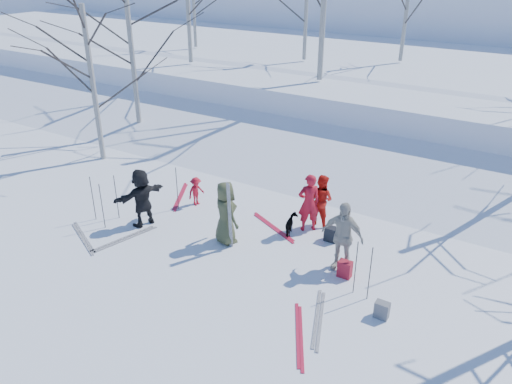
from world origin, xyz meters
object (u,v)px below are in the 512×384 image
Objects in this scene: dog at (291,225)px; backpack_grey at (382,310)px; skier_red_seated at (196,191)px; backpack_dark at (331,234)px; skier_olive_center at (226,213)px; backpack_red at (345,269)px; skier_grey_west at (142,198)px; skier_cream_east at (342,236)px; skier_redor_behind at (321,200)px; skier_red_north at (309,203)px.

dog is 3.83m from backpack_grey.
skier_red_seated is at bearing -21.79° from dog.
backpack_dark is (4.34, 0.21, -0.25)m from skier_red_seated.
skier_red_seated is 1.39× the size of dog.
skier_red_seated is at bearing -8.20° from skier_olive_center.
skier_red_seated reaches higher than backpack_red.
dog is (3.79, 1.69, -0.56)m from skier_grey_west.
skier_cream_east is 5.63m from skier_grey_west.
backpack_dark is at bearing -76.40° from skier_red_seated.
skier_olive_center is 2.78m from skier_redor_behind.
skier_cream_east is at bearing 130.63° from backpack_red.
skier_olive_center reaches higher than skier_red_seated.
backpack_red is at bearing 142.05° from backpack_grey.
dog is 2.28m from backpack_red.
skier_redor_behind is 4.15m from backpack_grey.
skier_cream_east is 2.05m from backpack_grey.
skier_red_north is 4.16× the size of backpack_dark.
backpack_dark is (0.80, -0.21, -0.63)m from skier_red_north.
skier_olive_center is 4.11× the size of backpack_red.
backpack_red is (2.01, -1.09, -0.06)m from dog.
backpack_dark is at bearing 143.33° from skier_redor_behind.
skier_grey_west is at bearing -15.29° from skier_red_north.
skier_red_seated is at bearing 170.23° from skier_cream_east.
skier_cream_east is 2.04m from dog.
skier_red_seated is at bearing 162.25° from backpack_grey.
skier_red_north is at bearing 139.62° from skier_cream_east.
skier_olive_center is at bearing -112.16° from skier_red_seated.
skier_cream_east is 2.76× the size of dog.
skier_red_seated is at bearing 24.11° from skier_redor_behind.
skier_olive_center reaches higher than skier_red_north.
skier_olive_center is 4.31× the size of backpack_dark.
skier_red_north is 3.59m from skier_red_seated.
skier_redor_behind reaches higher than skier_red_seated.
skier_cream_east reaches higher than skier_olive_center.
skier_cream_east is at bearing 114.30° from skier_grey_west.
backpack_grey is (6.51, -2.08, -0.26)m from skier_red_seated.
backpack_grey is (2.83, -2.99, -0.56)m from skier_redor_behind.
skier_olive_center is at bearing 4.74° from skier_red_north.
skier_red_north is at bearing 84.16° from skier_redor_behind.
skier_grey_west is (-0.52, -1.73, 0.39)m from skier_red_seated.
skier_grey_west is 5.87m from backpack_red.
skier_redor_behind reaches higher than backpack_dark.
backpack_red is at bearing -54.86° from backpack_dark.
dog is 1.54× the size of backpack_red.
skier_grey_west is at bearing -158.22° from backpack_dark.
skier_red_seated is 3.28m from dog.
skier_grey_west reaches higher than skier_red_north.
skier_cream_east is at bearing -88.71° from skier_red_seated.
skier_red_north is 0.52m from skier_redor_behind.
skier_red_north is (1.55, 1.71, -0.03)m from skier_olive_center.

